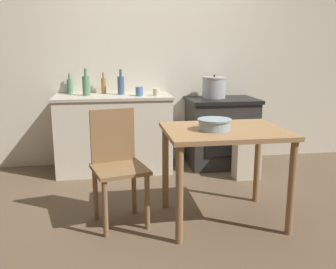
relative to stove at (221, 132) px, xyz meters
name	(u,v)px	position (x,y,z in m)	size (l,w,h in m)	color
ground_plane	(177,211)	(-0.76, -1.25, -0.41)	(14.00, 14.00, 0.00)	brown
wall_back	(154,58)	(-0.76, 0.33, 0.87)	(8.00, 0.07, 2.55)	beige
counter_cabinet	(114,133)	(-1.27, 0.00, 0.03)	(1.30, 0.62, 0.87)	beige
stove	(221,132)	(0.00, 0.00, 0.00)	(0.81, 0.63, 0.81)	#2D2B28
work_table	(224,144)	(-0.43, -1.47, 0.23)	(0.94, 0.75, 0.76)	#997047
chair	(117,163)	(-1.27, -1.35, 0.08)	(0.48, 0.48, 0.91)	olive
flour_sack	(247,160)	(0.14, -0.51, -0.21)	(0.27, 0.19, 0.41)	beige
stock_pot	(214,87)	(-0.09, 0.05, 0.53)	(0.28, 0.28, 0.27)	#A8A8AD
mixing_bowl_large	(214,124)	(-0.52, -1.50, 0.40)	(0.26, 0.26, 0.09)	#93A8B2
bottle_far_left	(104,85)	(-1.37, 0.20, 0.56)	(0.06, 0.06, 0.24)	olive
bottle_left	(86,85)	(-1.56, 0.02, 0.58)	(0.08, 0.08, 0.30)	#517F5B
bottle_mid_left	(121,85)	(-1.17, 0.07, 0.57)	(0.08, 0.08, 0.28)	#3D5675
bottle_center_left	(70,86)	(-1.75, 0.24, 0.55)	(0.06, 0.06, 0.23)	#517F5B
cup_center	(139,91)	(-0.98, -0.10, 0.51)	(0.08, 0.08, 0.10)	#4C6B99
cup_center_right	(157,92)	(-0.79, -0.09, 0.50)	(0.08, 0.08, 0.08)	beige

